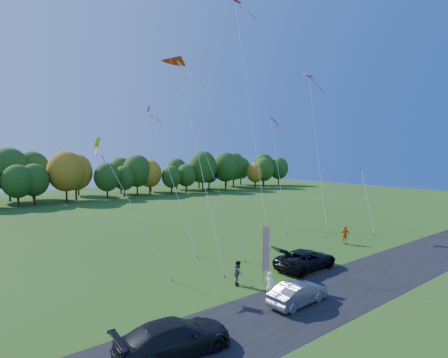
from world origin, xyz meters
TOP-DOWN VIEW (x-y plane):
  - ground at (0.00, 0.00)m, footprint 160.00×160.00m
  - asphalt_strip at (0.00, -4.00)m, footprint 90.00×6.00m
  - tree_line at (0.00, 55.00)m, footprint 116.00×12.00m
  - black_suv at (3.72, 0.17)m, footprint 5.60×2.67m
  - silver_sedan at (-1.92, -3.79)m, footprint 4.22×1.61m
  - dark_truck_a at (-10.53, -3.88)m, footprint 5.59×2.56m
  - person_tailgate_a at (-2.72, -2.21)m, footprint 0.51×0.69m
  - person_tailgate_b at (-2.75, 0.82)m, footprint 1.01×1.04m
  - person_east at (12.98, 2.73)m, footprint 1.19×0.93m
  - feather_flag at (-1.06, -0.12)m, footprint 0.54×0.12m
  - kite_delta_blue at (-1.44, 9.65)m, footprint 6.41×11.69m
  - kite_parafoil_orange at (7.84, 11.48)m, footprint 6.59×11.77m
  - kite_delta_red at (-1.53, 7.85)m, footprint 3.70×11.48m
  - kite_parafoil_rainbow at (18.76, 10.78)m, footprint 7.67×8.37m
  - kite_diamond_yellow at (-7.70, 7.07)m, footprint 3.93×6.26m
  - kite_diamond_white at (12.31, 11.35)m, footprint 2.51×5.33m
  - kite_diamond_pink at (-1.78, 12.03)m, footprint 1.18×8.41m
  - kite_diamond_blue_low at (20.52, 4.73)m, footprint 3.61×4.26m

SIDE VIEW (x-z plane):
  - ground at x=0.00m, z-range 0.00..0.00m
  - tree_line at x=0.00m, z-range -5.00..5.00m
  - asphalt_strip at x=0.00m, z-range 0.00..0.01m
  - silver_sedan at x=-1.92m, z-range 0.00..1.37m
  - black_suv at x=3.72m, z-range 0.00..1.54m
  - dark_truck_a at x=-10.53m, z-range 0.00..1.59m
  - person_tailgate_b at x=-2.75m, z-range 0.00..1.69m
  - person_tailgate_a at x=-2.72m, z-range 0.00..1.74m
  - person_east at x=12.98m, z-range 0.00..1.88m
  - feather_flag at x=-1.06m, z-range 0.46..4.60m
  - kite_diamond_blue_low at x=20.52m, z-range -0.23..7.88m
  - kite_diamond_yellow at x=-7.70m, z-range -0.26..10.51m
  - kite_diamond_pink at x=-1.78m, z-range -0.07..14.24m
  - kite_diamond_white at x=12.31m, z-range -0.18..14.36m
  - kite_delta_red at x=-1.53m, z-range -0.29..19.62m
  - kite_parafoil_rainbow at x=18.76m, z-range -0.18..20.49m
  - kite_delta_blue at x=-1.44m, z-range -0.54..27.99m
  - kite_parafoil_orange at x=7.84m, z-range -0.19..28.62m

